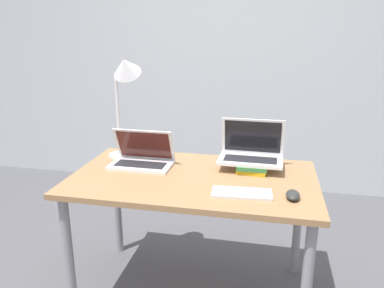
# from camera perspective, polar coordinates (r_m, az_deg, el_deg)

# --- Properties ---
(wall_back) EXTENTS (8.00, 0.05, 2.70)m
(wall_back) POSITION_cam_1_polar(r_m,az_deg,el_deg) (3.54, 5.89, 14.64)
(wall_back) COLOR silver
(wall_back) RESTS_ON ground_plane
(desk) EXTENTS (1.31, 0.76, 0.73)m
(desk) POSITION_cam_1_polar(r_m,az_deg,el_deg) (2.05, 0.19, -7.11)
(desk) COLOR #9E754C
(desk) RESTS_ON ground_plane
(laptop_left) EXTENTS (0.35, 0.22, 0.21)m
(laptop_left) POSITION_cam_1_polar(r_m,az_deg,el_deg) (2.18, -7.59, -2.14)
(laptop_left) COLOR silver
(laptop_left) RESTS_ON desk
(book_stack) EXTENTS (0.17, 0.22, 0.05)m
(book_stack) POSITION_cam_1_polar(r_m,az_deg,el_deg) (2.13, 9.23, -3.33)
(book_stack) COLOR gold
(book_stack) RESTS_ON desk
(laptop_on_books) EXTENTS (0.36, 0.23, 0.23)m
(laptop_on_books) POSITION_cam_1_polar(r_m,az_deg,el_deg) (2.14, 9.00, -1.20)
(laptop_on_books) COLOR silver
(laptop_on_books) RESTS_ON book_stack
(wireless_keyboard) EXTENTS (0.29, 0.14, 0.01)m
(wireless_keyboard) POSITION_cam_1_polar(r_m,az_deg,el_deg) (1.82, 7.60, -7.41)
(wireless_keyboard) COLOR silver
(wireless_keyboard) RESTS_ON desk
(mouse) EXTENTS (0.06, 0.11, 0.04)m
(mouse) POSITION_cam_1_polar(r_m,az_deg,el_deg) (1.81, 15.11, -7.51)
(mouse) COLOR #2D2D2D
(mouse) RESTS_ON desk
(desk_lamp) EXTENTS (0.23, 0.20, 0.64)m
(desk_lamp) POSITION_cam_1_polar(r_m,az_deg,el_deg) (2.21, -10.25, 9.72)
(desk_lamp) COLOR white
(desk_lamp) RESTS_ON desk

